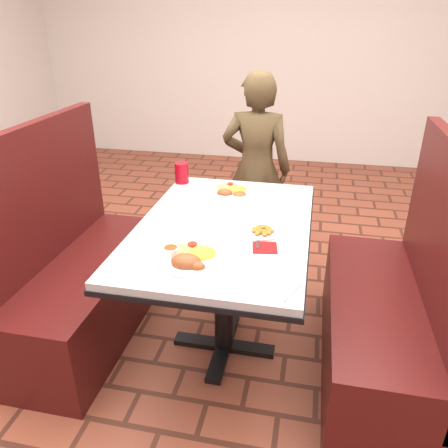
{
  "coord_description": "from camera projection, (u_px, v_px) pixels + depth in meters",
  "views": [
    {
      "loc": [
        0.39,
        -1.82,
        1.65
      ],
      "look_at": [
        0.0,
        0.0,
        0.75
      ],
      "focal_mm": 35.0,
      "sensor_mm": 36.0,
      "label": 1
    }
  ],
  "objects": [
    {
      "name": "knife_utensil",
      "position": [
        196.0,
        256.0,
        1.77
      ],
      "size": [
        0.05,
        0.16,
        0.0
      ],
      "primitive_type": "cube",
      "rotation": [
        0.0,
        0.0,
        -0.28
      ],
      "color": "silver",
      "rests_on": "dining_table"
    },
    {
      "name": "far_dinner_plate",
      "position": [
        232.0,
        190.0,
        2.41
      ],
      "size": [
        0.25,
        0.25,
        0.07
      ],
      "rotation": [
        0.0,
        0.0,
        -0.02
      ],
      "color": "white",
      "rests_on": "dining_table"
    },
    {
      "name": "spoon_utensil",
      "position": [
        258.0,
        241.0,
        1.9
      ],
      "size": [
        0.03,
        0.14,
        0.0
      ],
      "primitive_type": "cube",
      "rotation": [
        0.0,
        0.0,
        0.12
      ],
      "color": "silver",
      "rests_on": "dining_table"
    },
    {
      "name": "booth_bench_right",
      "position": [
        386.0,
        317.0,
        2.1
      ],
      "size": [
        0.47,
        1.2,
        1.17
      ],
      "color": "#4A1211",
      "rests_on": "ground"
    },
    {
      "name": "red_tumbler",
      "position": [
        182.0,
        173.0,
        2.55
      ],
      "size": [
        0.08,
        0.08,
        0.12
      ],
      "primitive_type": "cylinder",
      "color": "#AD0B18",
      "rests_on": "dining_table"
    },
    {
      "name": "fork_utensil",
      "position": [
        187.0,
        261.0,
        1.74
      ],
      "size": [
        0.07,
        0.14,
        0.0
      ],
      "primitive_type": "cube",
      "rotation": [
        0.0,
        0.0,
        -0.47
      ],
      "color": "silver",
      "rests_on": "dining_table"
    },
    {
      "name": "paper_napkin",
      "position": [
        270.0,
        284.0,
        1.6
      ],
      "size": [
        0.23,
        0.21,
        0.01
      ],
      "primitive_type": "cube",
      "rotation": [
        0.0,
        0.0,
        -0.4
      ],
      "color": "white",
      "rests_on": "dining_table"
    },
    {
      "name": "plantain_plate",
      "position": [
        263.0,
        231.0,
        1.97
      ],
      "size": [
        0.17,
        0.17,
        0.03
      ],
      "rotation": [
        0.0,
        0.0,
        0.11
      ],
      "color": "white",
      "rests_on": "dining_table"
    },
    {
      "name": "near_dinner_plate",
      "position": [
        191.0,
        255.0,
        1.74
      ],
      "size": [
        0.28,
        0.28,
        0.09
      ],
      "rotation": [
        0.0,
        0.0,
        -0.13
      ],
      "color": "white",
      "rests_on": "dining_table"
    },
    {
      "name": "maroon_napkin",
      "position": [
        265.0,
        248.0,
        1.85
      ],
      "size": [
        0.12,
        0.12,
        0.0
      ],
      "primitive_type": "cube",
      "rotation": [
        0.0,
        0.0,
        0.16
      ],
      "color": "#630E10",
      "rests_on": "dining_table"
    },
    {
      "name": "diner_person",
      "position": [
        256.0,
        169.0,
        3.05
      ],
      "size": [
        0.5,
        0.33,
        1.33
      ],
      "primitive_type": "imported",
      "rotation": [
        0.0,
        0.0,
        3.11
      ],
      "color": "brown",
      "rests_on": "ground"
    },
    {
      "name": "booth_bench_left",
      "position": [
        82.0,
        280.0,
        2.4
      ],
      "size": [
        0.47,
        1.2,
        1.17
      ],
      "color": "#4A1211",
      "rests_on": "ground"
    },
    {
      "name": "lettuce_shreds",
      "position": [
        235.0,
        219.0,
        2.11
      ],
      "size": [
        0.28,
        0.32,
        0.0
      ],
      "primitive_type": null,
      "color": "#86B046",
      "rests_on": "dining_table"
    },
    {
      "name": "dining_table",
      "position": [
        224.0,
        242.0,
        2.11
      ],
      "size": [
        0.81,
        1.21,
        0.75
      ],
      "color": "#AEB1B3",
      "rests_on": "ground"
    }
  ]
}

